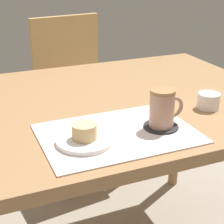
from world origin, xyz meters
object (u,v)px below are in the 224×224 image
object	(u,v)px
dining_table	(103,119)
sugar_bowl	(209,101)
pastry_plate	(85,140)
wooden_chair	(76,90)
pastry	(84,131)
coffee_mug	(163,108)

from	to	relation	value
dining_table	sugar_bowl	bearing A→B (deg)	-35.04
pastry_plate	wooden_chair	bearing A→B (deg)	73.82
wooden_chair	sugar_bowl	size ratio (longest dim) A/B	12.24
pastry	coffee_mug	distance (m)	0.23
wooden_chair	pastry	bearing A→B (deg)	66.71
dining_table	pastry_plate	bearing A→B (deg)	-119.97
pastry	coffee_mug	bearing A→B (deg)	0.99
pastry_plate	pastry	bearing A→B (deg)	0.00
wooden_chair	sugar_bowl	xyz separation A→B (m)	(0.14, -0.94, 0.25)
pastry_plate	sugar_bowl	bearing A→B (deg)	9.97
sugar_bowl	wooden_chair	bearing A→B (deg)	98.75
dining_table	coffee_mug	xyz separation A→B (m)	(0.07, -0.27, 0.13)
wooden_chair	pastry	size ratio (longest dim) A/B	13.32
wooden_chair	pastry	distance (m)	1.09
wooden_chair	sugar_bowl	world-z (taller)	wooden_chair
dining_table	coffee_mug	bearing A→B (deg)	-75.24
pastry_plate	coffee_mug	distance (m)	0.24
wooden_chair	pastry_plate	xyz separation A→B (m)	(-0.30, -1.02, 0.24)
dining_table	coffee_mug	size ratio (longest dim) A/B	11.37
sugar_bowl	dining_table	bearing A→B (deg)	144.96
pastry	coffee_mug	size ratio (longest dim) A/B	0.60
pastry_plate	pastry	size ratio (longest dim) A/B	2.31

